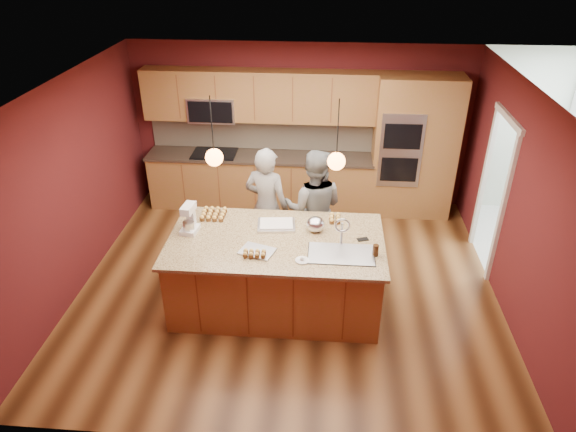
# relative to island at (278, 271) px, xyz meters

# --- Properties ---
(floor) EXTENTS (5.50, 5.50, 0.00)m
(floor) POSITION_rel_island_xyz_m (0.10, 0.41, -0.49)
(floor) COLOR #3F220F
(floor) RESTS_ON ground
(ceiling) EXTENTS (5.50, 5.50, 0.00)m
(ceiling) POSITION_rel_island_xyz_m (0.10, 0.41, 2.21)
(ceiling) COLOR silver
(ceiling) RESTS_ON ground
(wall_back) EXTENTS (5.50, 0.00, 5.50)m
(wall_back) POSITION_rel_island_xyz_m (0.10, 2.91, 0.86)
(wall_back) COLOR #521618
(wall_back) RESTS_ON ground
(wall_front) EXTENTS (5.50, 0.00, 5.50)m
(wall_front) POSITION_rel_island_xyz_m (0.10, -2.09, 0.86)
(wall_front) COLOR #521618
(wall_front) RESTS_ON ground
(wall_left) EXTENTS (0.00, 5.00, 5.00)m
(wall_left) POSITION_rel_island_xyz_m (-2.65, 0.41, 0.86)
(wall_left) COLOR #521618
(wall_left) RESTS_ON ground
(wall_right) EXTENTS (0.00, 5.00, 5.00)m
(wall_right) POSITION_rel_island_xyz_m (2.85, 0.41, 0.86)
(wall_right) COLOR #521618
(wall_right) RESTS_ON ground
(cabinet_run) EXTENTS (3.74, 0.64, 2.30)m
(cabinet_run) POSITION_rel_island_xyz_m (-0.58, 2.66, 0.50)
(cabinet_run) COLOR olive
(cabinet_run) RESTS_ON floor
(oven_column) EXTENTS (1.30, 0.62, 2.30)m
(oven_column) POSITION_rel_island_xyz_m (1.94, 2.61, 0.66)
(oven_column) COLOR olive
(oven_column) RESTS_ON floor
(doorway_trim) EXTENTS (0.08, 1.11, 2.20)m
(doorway_trim) POSITION_rel_island_xyz_m (2.83, 1.21, 0.56)
(doorway_trim) COLOR white
(doorway_trim) RESTS_ON wall_right
(pendant_left) EXTENTS (0.20, 0.20, 0.80)m
(pendant_left) POSITION_rel_island_xyz_m (-0.69, 0.00, 1.52)
(pendant_left) COLOR black
(pendant_left) RESTS_ON ceiling
(pendant_right) EXTENTS (0.20, 0.20, 0.80)m
(pendant_right) POSITION_rel_island_xyz_m (0.66, 0.00, 1.52)
(pendant_right) COLOR black
(pendant_right) RESTS_ON ceiling
(island) EXTENTS (2.60, 1.45, 1.34)m
(island) POSITION_rel_island_xyz_m (0.00, 0.00, 0.00)
(island) COLOR olive
(island) RESTS_ON floor
(person_left) EXTENTS (0.72, 0.58, 1.73)m
(person_left) POSITION_rel_island_xyz_m (-0.24, 0.98, 0.38)
(person_left) COLOR black
(person_left) RESTS_ON floor
(person_right) EXTENTS (0.88, 0.70, 1.72)m
(person_right) POSITION_rel_island_xyz_m (0.41, 0.98, 0.37)
(person_right) COLOR slate
(person_right) RESTS_ON floor
(stand_mixer) EXTENTS (0.22, 0.28, 0.36)m
(stand_mixer) POSITION_rel_island_xyz_m (-1.09, 0.11, 0.62)
(stand_mixer) COLOR white
(stand_mixer) RESTS_ON island
(sheet_cake) EXTENTS (0.50, 0.39, 0.05)m
(sheet_cake) POSITION_rel_island_xyz_m (-0.04, 0.31, 0.49)
(sheet_cake) COLOR silver
(sheet_cake) RESTS_ON island
(cooling_rack) EXTENTS (0.45, 0.38, 0.02)m
(cooling_rack) POSITION_rel_island_xyz_m (-0.20, -0.29, 0.48)
(cooling_rack) COLOR #B8BAC1
(cooling_rack) RESTS_ON island
(mixing_bowl) EXTENTS (0.23, 0.23, 0.19)m
(mixing_bowl) POSITION_rel_island_xyz_m (0.45, 0.24, 0.56)
(mixing_bowl) COLOR silver
(mixing_bowl) RESTS_ON island
(plate) EXTENTS (0.16, 0.16, 0.01)m
(plate) POSITION_rel_island_xyz_m (0.33, -0.43, 0.48)
(plate) COLOR white
(plate) RESTS_ON island
(tumbler) EXTENTS (0.07, 0.07, 0.14)m
(tumbler) POSITION_rel_island_xyz_m (1.15, -0.25, 0.54)
(tumbler) COLOR #311B0C
(tumbler) RESTS_ON island
(phone) EXTENTS (0.15, 0.11, 0.01)m
(phone) POSITION_rel_island_xyz_m (1.03, 0.08, 0.47)
(phone) COLOR black
(phone) RESTS_ON island
(cupcakes_left) EXTENTS (0.33, 0.33, 0.07)m
(cupcakes_left) POSITION_rel_island_xyz_m (-0.88, 0.50, 0.50)
(cupcakes_left) COLOR gold
(cupcakes_left) RESTS_ON island
(cupcakes_rack) EXTENTS (0.28, 0.14, 0.06)m
(cupcakes_rack) POSITION_rel_island_xyz_m (-0.22, -0.39, 0.52)
(cupcakes_rack) COLOR gold
(cupcakes_rack) RESTS_ON island
(cupcakes_right) EXTENTS (0.16, 0.24, 0.07)m
(cupcakes_right) POSITION_rel_island_xyz_m (0.69, 0.51, 0.50)
(cupcakes_right) COLOR gold
(cupcakes_right) RESTS_ON island
(dryer) EXTENTS (0.68, 0.70, 0.97)m
(dryer) POSITION_rel_island_xyz_m (4.33, 1.98, -0.01)
(dryer) COLOR white
(dryer) RESTS_ON floor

